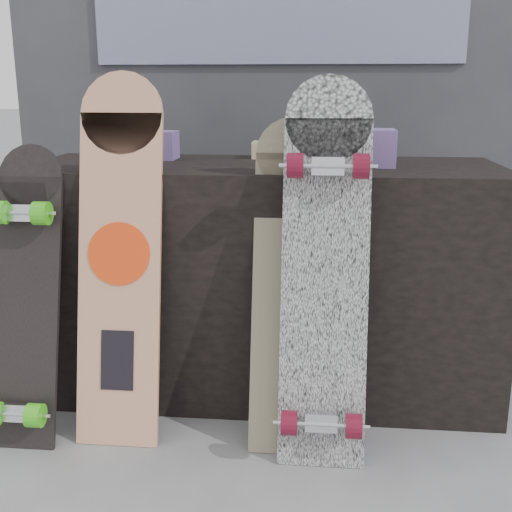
# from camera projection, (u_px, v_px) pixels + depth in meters

# --- Properties ---
(ground) EXTENTS (60.00, 60.00, 0.00)m
(ground) POSITION_uv_depth(u_px,v_px,m) (246.00, 455.00, 1.89)
(ground) COLOR slate
(ground) RESTS_ON ground
(vendor_table) EXTENTS (1.60, 0.60, 0.80)m
(vendor_table) POSITION_uv_depth(u_px,v_px,m) (262.00, 277.00, 2.27)
(vendor_table) COLOR black
(vendor_table) RESTS_ON ground
(booth) EXTENTS (2.40, 0.22, 2.20)m
(booth) POSITION_uv_depth(u_px,v_px,m) (279.00, 76.00, 2.91)
(booth) COLOR #37373C
(booth) RESTS_ON ground
(merch_box_purple) EXTENTS (0.18, 0.12, 0.10)m
(merch_box_purple) POSITION_uv_depth(u_px,v_px,m) (152.00, 145.00, 2.32)
(merch_box_purple) COLOR #6C3F81
(merch_box_purple) RESTS_ON vendor_table
(merch_box_small) EXTENTS (0.14, 0.14, 0.12)m
(merch_box_small) POSITION_uv_depth(u_px,v_px,m) (373.00, 148.00, 2.10)
(merch_box_small) COLOR #6C3F81
(merch_box_small) RESTS_ON vendor_table
(merch_box_flat) EXTENTS (0.22, 0.10, 0.06)m
(merch_box_flat) POSITION_uv_depth(u_px,v_px,m) (283.00, 150.00, 2.35)
(merch_box_flat) COLOR #D1B78C
(merch_box_flat) RESTS_ON vendor_table
(longboard_geisha) EXTENTS (0.25, 0.27, 1.10)m
(longboard_geisha) POSITION_uv_depth(u_px,v_px,m) (120.00, 248.00, 1.93)
(longboard_geisha) COLOR #CDAD8A
(longboard_geisha) RESTS_ON ground
(longboard_celtic) EXTENTS (0.21, 0.28, 0.97)m
(longboard_celtic) POSITION_uv_depth(u_px,v_px,m) (289.00, 274.00, 1.91)
(longboard_celtic) COLOR beige
(longboard_celtic) RESTS_ON ground
(longboard_cascadia) EXTENTS (0.25, 0.31, 1.09)m
(longboard_cascadia) POSITION_uv_depth(u_px,v_px,m) (325.00, 266.00, 1.81)
(longboard_cascadia) COLOR white
(longboard_cascadia) RESTS_ON ground
(skateboard_dark) EXTENTS (0.20, 0.32, 0.89)m
(skateboard_dark) POSITION_uv_depth(u_px,v_px,m) (25.00, 293.00, 1.92)
(skateboard_dark) COLOR black
(skateboard_dark) RESTS_ON ground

